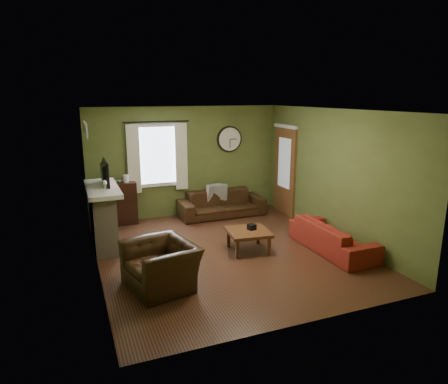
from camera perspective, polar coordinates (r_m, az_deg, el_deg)
name	(u,v)px	position (r m, az deg, el deg)	size (l,w,h in m)	color
floor	(227,252)	(7.55, 0.42, -8.51)	(4.60, 5.20, 0.00)	#452617
ceiling	(227,110)	(6.99, 0.45, 11.62)	(4.60, 5.20, 0.00)	white
wall_left	(93,196)	(6.67, -18.21, -0.48)	(0.00, 5.20, 2.60)	#54622C
wall_right	(333,175)	(8.28, 15.36, 2.40)	(0.00, 5.20, 2.60)	#54622C
wall_back	(186,162)	(9.58, -5.43, 4.32)	(4.60, 0.00, 2.60)	#54622C
wall_front	(308,228)	(4.93, 11.88, -4.99)	(4.60, 0.00, 2.60)	#54622C
fireplace	(103,219)	(7.99, -16.94, -3.68)	(0.40, 1.40, 1.10)	tan
firebox	(114,230)	(8.08, -15.47, -5.25)	(0.04, 0.60, 0.55)	black
mantel	(102,189)	(7.84, -17.02, 0.46)	(0.58, 1.60, 0.08)	white
tv	(102,176)	(7.94, -17.08, 2.21)	(0.60, 0.08, 0.35)	black
tv_screen	(106,173)	(7.94, -16.53, 2.65)	(0.02, 0.62, 0.36)	#994C3F
medallion_left	(87,131)	(7.31, -19.04, 8.22)	(0.28, 0.28, 0.03)	white
medallion_mid	(85,129)	(7.66, -19.18, 8.43)	(0.28, 0.28, 0.03)	white
medallion_right	(84,128)	(8.01, -19.31, 8.62)	(0.28, 0.28, 0.03)	white
window_pane	(157,155)	(9.36, -9.55, 5.21)	(1.00, 0.02, 1.30)	silver
curtain_rod	(157,122)	(9.18, -9.61, 9.88)	(0.03, 0.03, 1.50)	black
curtain_left	(134,159)	(9.17, -12.77, 4.57)	(0.28, 0.04, 1.55)	#EAE9CB
curtain_right	(181,157)	(9.40, -6.12, 5.05)	(0.28, 0.04, 1.55)	#EAE9CB
wall_clock	(230,139)	(9.82, 0.81, 7.56)	(0.64, 0.06, 0.64)	white
door	(285,171)	(9.83, 8.70, 2.98)	(0.05, 0.90, 2.10)	brown
bookshelf	(118,204)	(9.25, -14.88, -1.63)	(0.81, 0.34, 0.96)	black
book	(116,182)	(9.27, -15.18, 1.43)	(0.15, 0.20, 0.02)	#542F18
sofa_brown	(222,204)	(9.63, -0.33, -1.65)	(2.06, 0.81, 0.60)	black
pillow_left	(214,192)	(9.69, -1.49, -0.04)	(0.40, 0.12, 0.40)	gray
pillow_right	(219,192)	(9.69, -0.72, -0.03)	(0.39, 0.12, 0.39)	gray
sofa_red	(333,237)	(7.77, 15.24, -6.18)	(1.89, 0.74, 0.55)	maroon
armchair	(161,266)	(6.21, -8.98, -10.33)	(1.06, 0.93, 0.69)	black
coffee_table	(248,241)	(7.54, 3.46, -6.94)	(0.75, 0.75, 0.40)	#542F18
tissue_box	(252,229)	(7.53, 3.97, -5.36)	(0.13, 0.13, 0.10)	black
wine_glass_a	(105,187)	(7.32, -16.59, 0.68)	(0.07, 0.07, 0.19)	white
wine_glass_b	(105,186)	(7.41, -16.66, 0.85)	(0.07, 0.07, 0.20)	white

